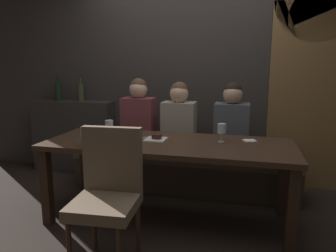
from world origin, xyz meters
TOP-DOWN VIEW (x-y plane):
  - ground at (0.00, 0.00)m, footprint 9.00×9.00m
  - back_wall_tiled at (0.00, 1.22)m, footprint 6.00×0.12m
  - arched_door at (1.35, 1.15)m, footprint 0.90×0.05m
  - back_counter at (-1.55, 1.04)m, footprint 1.10×0.28m
  - dining_table at (0.00, 0.00)m, footprint 2.20×0.84m
  - banquette_bench at (0.00, 0.70)m, footprint 2.50×0.44m
  - chair_near_side at (-0.26, -0.72)m, footprint 0.47×0.47m
  - diner_redhead at (-0.52, 0.70)m, footprint 0.36×0.24m
  - diner_bearded at (-0.05, 0.68)m, footprint 0.36×0.24m
  - diner_far_end at (0.52, 0.68)m, footprint 0.36×0.24m
  - wine_bottle_dark_red at (-1.75, 1.04)m, footprint 0.08×0.08m
  - wine_bottle_pale_label at (-1.41, 1.03)m, footprint 0.08×0.08m
  - wine_glass_end_left at (-0.65, -0.30)m, footprint 0.08×0.08m
  - wine_glass_center_back at (0.46, 0.12)m, footprint 0.08×0.08m
  - wine_glass_far_left at (-0.59, 0.05)m, footprint 0.08×0.08m
  - espresso_cup at (-0.39, 0.08)m, footprint 0.12×0.12m
  - dessert_plate at (-0.13, 0.05)m, footprint 0.19×0.19m
  - fork_on_table at (-0.27, 0.04)m, footprint 0.07×0.17m
  - folded_napkin at (0.71, 0.21)m, footprint 0.14×0.13m

SIDE VIEW (x-z plane):
  - ground at x=0.00m, z-range 0.00..0.00m
  - banquette_bench at x=0.00m, z-range 0.00..0.45m
  - back_counter at x=-1.55m, z-range 0.00..0.95m
  - chair_near_side at x=-0.26m, z-range 0.07..1.05m
  - dining_table at x=0.00m, z-range 0.28..1.02m
  - fork_on_table at x=-0.27m, z-range 0.74..0.75m
  - folded_napkin at x=0.71m, z-range 0.74..0.75m
  - dessert_plate at x=-0.13m, z-range 0.73..0.78m
  - espresso_cup at x=-0.39m, z-range 0.73..0.80m
  - diner_bearded at x=-0.05m, z-range 0.43..1.22m
  - diner_far_end at x=0.52m, z-range 0.43..1.22m
  - diner_redhead at x=-0.52m, z-range 0.43..1.25m
  - wine_glass_center_back at x=0.46m, z-range 0.77..0.93m
  - wine_glass_end_left at x=-0.65m, z-range 0.77..0.94m
  - wine_glass_far_left at x=-0.59m, z-range 0.77..0.94m
  - wine_bottle_dark_red at x=-1.75m, z-range 0.91..1.23m
  - wine_bottle_pale_label at x=-1.41m, z-range 0.91..1.23m
  - arched_door at x=1.35m, z-range 0.09..2.64m
  - back_wall_tiled at x=0.00m, z-range 0.00..3.00m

